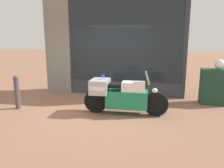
# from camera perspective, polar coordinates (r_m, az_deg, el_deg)

# --- Properties ---
(ground_plane) EXTENTS (60.00, 60.00, 0.00)m
(ground_plane) POSITION_cam_1_polar(r_m,az_deg,el_deg) (6.32, -3.54, -6.88)
(ground_plane) COLOR #8E604C
(shop_building) EXTENTS (5.07, 0.55, 4.00)m
(shop_building) POSITION_cam_1_polar(r_m,az_deg,el_deg) (8.01, -2.56, 11.71)
(shop_building) COLOR #333842
(shop_building) RESTS_ON ground
(window_display) EXTENTS (3.65, 0.30, 1.82)m
(window_display) POSITION_cam_1_polar(r_m,az_deg,el_deg) (8.03, 3.18, 0.47)
(window_display) COLOR slate
(window_display) RESTS_ON ground
(paramedic_motorcycle) EXTENTS (2.29, 0.67, 1.18)m
(paramedic_motorcycle) POSITION_cam_1_polar(r_m,az_deg,el_deg) (5.91, 2.14, -2.76)
(paramedic_motorcycle) COLOR black
(paramedic_motorcycle) RESTS_ON ground
(utility_cabinet) EXTENTS (0.86, 0.51, 1.10)m
(utility_cabinet) POSITION_cam_1_polar(r_m,az_deg,el_deg) (7.52, 25.31, -0.62)
(utility_cabinet) COLOR #193D28
(utility_cabinet) RESTS_ON ground
(white_helmet) EXTENTS (0.31, 0.31, 0.31)m
(white_helmet) POSITION_cam_1_polar(r_m,az_deg,el_deg) (7.39, 26.32, 4.63)
(white_helmet) COLOR white
(white_helmet) RESTS_ON utility_cabinet
(street_bollard) EXTENTS (0.15, 0.15, 0.99)m
(street_bollard) POSITION_cam_1_polar(r_m,az_deg,el_deg) (6.89, -23.59, -1.84)
(street_bollard) COLOR #47474C
(street_bollard) RESTS_ON ground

